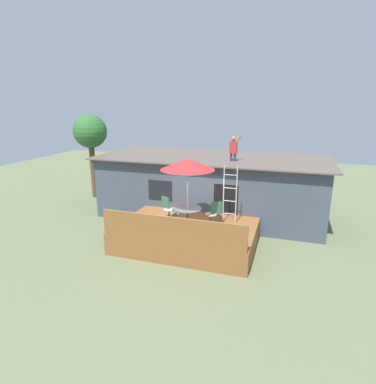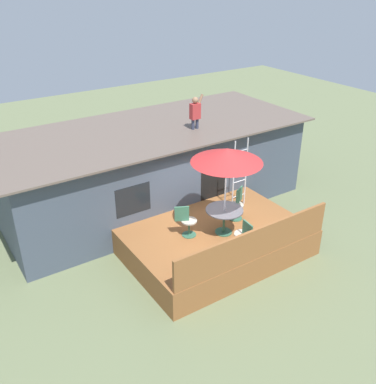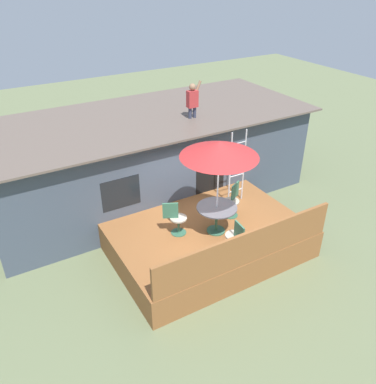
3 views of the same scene
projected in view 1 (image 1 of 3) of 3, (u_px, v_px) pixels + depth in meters
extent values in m
plane|color=#66704C|center=(188.00, 244.00, 12.13)|extent=(40.00, 40.00, 0.00)
cube|color=#424C5B|center=(211.00, 187.00, 15.06)|extent=(10.00, 4.00, 2.75)
cube|color=#66564C|center=(212.00, 157.00, 14.68)|extent=(10.50, 4.50, 0.06)
cube|color=black|center=(160.00, 191.00, 13.72)|extent=(1.10, 0.03, 0.90)
cube|color=black|center=(226.00, 208.00, 12.99)|extent=(1.00, 0.03, 2.00)
cube|color=brown|center=(188.00, 235.00, 12.03)|extent=(5.01, 3.49, 0.80)
cube|color=brown|center=(171.00, 230.00, 10.25)|extent=(4.91, 0.08, 0.90)
cylinder|color=#33664C|center=(188.00, 227.00, 11.64)|extent=(0.48, 0.48, 0.03)
cylinder|color=#33664C|center=(188.00, 218.00, 11.55)|extent=(0.07, 0.07, 0.71)
cylinder|color=#4C4C51|center=(188.00, 209.00, 11.45)|extent=(1.04, 1.04, 0.03)
cylinder|color=silver|center=(188.00, 196.00, 11.32)|extent=(0.04, 0.04, 2.40)
cone|color=red|center=(188.00, 164.00, 11.01)|extent=(1.90, 1.90, 0.38)
cylinder|color=silver|center=(224.00, 194.00, 11.93)|extent=(0.04, 0.04, 2.20)
cylinder|color=silver|center=(236.00, 195.00, 11.79)|extent=(0.04, 0.04, 2.20)
cylinder|color=silver|center=(229.00, 214.00, 12.06)|extent=(0.48, 0.03, 0.03)
cylinder|color=silver|center=(230.00, 201.00, 11.93)|extent=(0.48, 0.03, 0.03)
cylinder|color=silver|center=(230.00, 188.00, 11.79)|extent=(0.48, 0.03, 0.03)
cylinder|color=silver|center=(231.00, 175.00, 11.66)|extent=(0.48, 0.03, 0.03)
cylinder|color=#33384C|center=(231.00, 157.00, 13.51)|extent=(0.10, 0.10, 0.34)
cylinder|color=#33384C|center=(235.00, 157.00, 13.46)|extent=(0.10, 0.10, 0.34)
cube|color=#B73333|center=(233.00, 147.00, 13.37)|extent=(0.32, 0.20, 0.50)
sphere|color=#997051|center=(234.00, 139.00, 13.27)|extent=(0.20, 0.20, 0.20)
cylinder|color=#997051|center=(238.00, 140.00, 13.23)|extent=(0.26, 0.08, 0.44)
cylinder|color=#33664C|center=(169.00, 221.00, 12.30)|extent=(0.40, 0.40, 0.02)
cylinder|color=#33664C|center=(169.00, 215.00, 12.24)|extent=(0.06, 0.06, 0.44)
cylinder|color=#A59E8C|center=(169.00, 210.00, 12.18)|extent=(0.44, 0.44, 0.04)
cube|color=#33664C|center=(165.00, 203.00, 12.25)|extent=(0.38, 0.21, 0.44)
cylinder|color=#33664C|center=(211.00, 226.00, 11.79)|extent=(0.40, 0.40, 0.02)
cylinder|color=#33664C|center=(211.00, 220.00, 11.73)|extent=(0.06, 0.06, 0.44)
cylinder|color=#A59E8C|center=(211.00, 214.00, 11.67)|extent=(0.44, 0.44, 0.04)
cube|color=#33664C|center=(216.00, 208.00, 11.64)|extent=(0.37, 0.22, 0.44)
cylinder|color=#33664C|center=(177.00, 236.00, 10.85)|extent=(0.40, 0.40, 0.02)
cylinder|color=#33664C|center=(177.00, 230.00, 10.79)|extent=(0.06, 0.06, 0.44)
cylinder|color=#A59E8C|center=(177.00, 224.00, 10.73)|extent=(0.44, 0.44, 0.04)
cube|color=#33664C|center=(174.00, 219.00, 10.49)|extent=(0.08, 0.40, 0.44)
cylinder|color=brown|center=(93.00, 168.00, 17.82)|extent=(0.30, 0.30, 3.35)
sphere|color=#2D662D|center=(90.00, 131.00, 17.27)|extent=(1.80, 1.80, 1.80)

